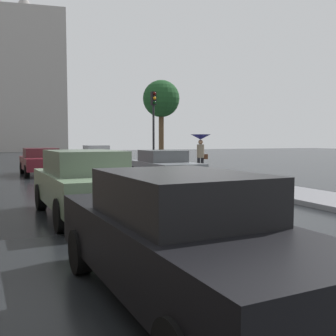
# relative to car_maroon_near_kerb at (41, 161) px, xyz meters

# --- Properties ---
(ground) EXTENTS (120.00, 120.00, 0.00)m
(ground) POSITION_rel_car_maroon_near_kerb_xyz_m (1.69, -14.15, -0.72)
(ground) COLOR black
(car_maroon_near_kerb) EXTENTS (2.00, 4.22, 1.39)m
(car_maroon_near_kerb) POSITION_rel_car_maroon_near_kerb_xyz_m (0.00, 0.00, 0.00)
(car_maroon_near_kerb) COLOR maroon
(car_maroon_near_kerb) RESTS_ON ground
(car_grey_mid_road) EXTENTS (1.96, 4.29, 1.38)m
(car_grey_mid_road) POSITION_rel_car_maroon_near_kerb_xyz_m (4.40, -6.03, -0.00)
(car_grey_mid_road) COLOR slate
(car_grey_mid_road) RESTS_ON ground
(car_black_far_ahead) EXTENTS (1.87, 4.54, 1.48)m
(car_black_far_ahead) POSITION_rel_car_maroon_near_kerb_xyz_m (-0.21, -17.46, 0.03)
(car_black_far_ahead) COLOR black
(car_black_far_ahead) RESTS_ON ground
(car_silver_behind_camera) EXTENTS (1.93, 4.02, 1.41)m
(car_silver_behind_camera) POSITION_rel_car_maroon_near_kerb_xyz_m (4.59, 7.49, 0.02)
(car_silver_behind_camera) COLOR #B2B5BA
(car_silver_behind_camera) RESTS_ON ground
(car_green_far_lane) EXTENTS (1.99, 4.26, 1.58)m
(car_green_far_lane) POSITION_rel_car_maroon_near_kerb_xyz_m (-0.17, -12.04, 0.11)
(car_green_far_lane) COLOR slate
(car_green_far_lane) RESTS_ON ground
(pedestrian_with_umbrella_near) EXTENTS (0.96, 0.96, 1.94)m
(pedestrian_with_umbrella_near) POSITION_rel_car_maroon_near_kerb_xyz_m (6.84, -4.72, 0.94)
(pedestrian_with_umbrella_near) COLOR black
(pedestrian_with_umbrella_near) RESTS_ON sidewalk_strip
(traffic_light) EXTENTS (0.26, 0.39, 4.36)m
(traffic_light) POSITION_rel_car_maroon_near_kerb_xyz_m (6.00, -0.68, 2.45)
(traffic_light) COLOR black
(traffic_light) RESTS_ON sidewalk_strip
(street_tree_near) EXTENTS (2.57, 2.57, 5.97)m
(street_tree_near) POSITION_rel_car_maroon_near_kerb_xyz_m (8.50, 4.30, 3.90)
(street_tree_near) COLOR #4C3823
(street_tree_near) RESTS_ON ground
(distant_tower) EXTENTS (13.97, 12.86, 24.84)m
(distant_tower) POSITION_rel_car_maroon_near_kerb_xyz_m (2.26, 45.79, 10.18)
(distant_tower) COLOR #9E9993
(distant_tower) RESTS_ON ground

